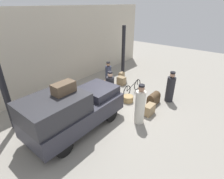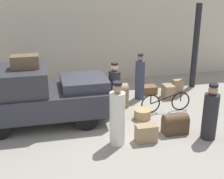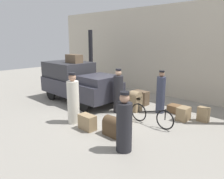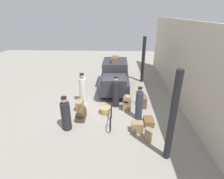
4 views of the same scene
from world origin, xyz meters
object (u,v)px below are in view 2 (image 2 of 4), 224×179
(truck, at_px, (36,94))
(trunk_large_brown, at_px, (146,133))
(porter_with_bicycle, at_px, (117,117))
(suitcase_black_upright, at_px, (148,90))
(wicker_basket, at_px, (142,114))
(trunk_umber_medium, at_px, (168,91))
(trunk_wicker_pale, at_px, (178,86))
(suitcase_tan_flat, at_px, (121,94))
(porter_standing_middle, at_px, (140,78))
(bicycle, at_px, (166,102))
(trunk_on_truck_roof, at_px, (25,62))
(porter_carrying_trunk, at_px, (115,91))
(trunk_barrel_dark, at_px, (175,124))
(conductor_in_dark_uniform, at_px, (210,114))
(suitcase_small_leather, at_px, (105,90))

(truck, relative_size, trunk_large_brown, 6.78)
(porter_with_bicycle, distance_m, suitcase_black_upright, 4.11)
(wicker_basket, relative_size, trunk_umber_medium, 1.11)
(trunk_large_brown, bearing_deg, truck, 147.67)
(trunk_large_brown, bearing_deg, trunk_wicker_pale, 53.92)
(suitcase_tan_flat, bearing_deg, porter_standing_middle, 33.14)
(trunk_large_brown, distance_m, suitcase_black_upright, 3.75)
(bicycle, height_order, trunk_on_truck_roof, trunk_on_truck_roof)
(suitcase_black_upright, bearing_deg, trunk_large_brown, -109.96)
(wicker_basket, bearing_deg, bicycle, 20.36)
(porter_carrying_trunk, height_order, trunk_umber_medium, porter_carrying_trunk)
(bicycle, xyz_separation_m, porter_standing_middle, (-0.49, 1.34, 0.44))
(trunk_on_truck_roof, bearing_deg, truck, 0.00)
(porter_standing_middle, distance_m, trunk_large_brown, 3.24)
(porter_with_bicycle, height_order, trunk_barrel_dark, porter_with_bicycle)
(truck, bearing_deg, wicker_basket, -7.52)
(trunk_wicker_pale, relative_size, suitcase_black_upright, 0.83)
(truck, bearing_deg, trunk_wicker_pale, 15.62)
(bicycle, height_order, porter_standing_middle, porter_standing_middle)
(bicycle, height_order, trunk_barrel_dark, bicycle)
(porter_carrying_trunk, height_order, porter_standing_middle, porter_carrying_trunk)
(porter_with_bicycle, distance_m, porter_standing_middle, 3.44)
(porter_with_bicycle, xyz_separation_m, suitcase_black_upright, (2.09, 3.47, -0.66))
(wicker_basket, xyz_separation_m, suitcase_tan_flat, (-0.40, 1.14, 0.28))
(porter_carrying_trunk, bearing_deg, trunk_barrel_dark, -50.00)
(wicker_basket, xyz_separation_m, porter_carrying_trunk, (-0.79, 0.55, 0.65))
(bicycle, relative_size, trunk_umber_medium, 3.52)
(trunk_on_truck_roof, bearing_deg, bicycle, -1.15)
(porter_carrying_trunk, bearing_deg, trunk_on_truck_roof, -177.53)
(conductor_in_dark_uniform, height_order, porter_standing_middle, porter_standing_middle)
(suitcase_tan_flat, relative_size, suitcase_black_upright, 1.30)
(suitcase_black_upright, height_order, trunk_umber_medium, trunk_umber_medium)
(suitcase_tan_flat, distance_m, suitcase_small_leather, 0.99)
(trunk_large_brown, relative_size, trunk_barrel_dark, 0.82)
(trunk_barrel_dark, height_order, trunk_umber_medium, trunk_barrel_dark)
(trunk_large_brown, height_order, trunk_umber_medium, trunk_large_brown)
(conductor_in_dark_uniform, bearing_deg, truck, 156.33)
(porter_carrying_trunk, bearing_deg, suitcase_tan_flat, 56.75)
(porter_standing_middle, xyz_separation_m, trunk_barrel_dark, (0.18, -2.82, -0.49))
(conductor_in_dark_uniform, bearing_deg, trunk_large_brown, 173.28)
(suitcase_small_leather, bearing_deg, porter_with_bicycle, -96.39)
(trunk_on_truck_roof, bearing_deg, wicker_basket, -7.05)
(conductor_in_dark_uniform, relative_size, trunk_wicker_pale, 3.05)
(trunk_wicker_pale, relative_size, suitcase_small_leather, 0.77)
(bicycle, xyz_separation_m, trunk_large_brown, (-1.28, -1.75, -0.09))
(truck, xyz_separation_m, wicker_basket, (3.26, -0.43, -0.80))
(suitcase_small_leather, relative_size, trunk_umber_medium, 1.40)
(suitcase_black_upright, xyz_separation_m, trunk_on_truck_roof, (-4.40, -1.69, 1.83))
(trunk_umber_medium, height_order, trunk_on_truck_roof, trunk_on_truck_roof)
(wicker_basket, relative_size, porter_carrying_trunk, 0.31)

